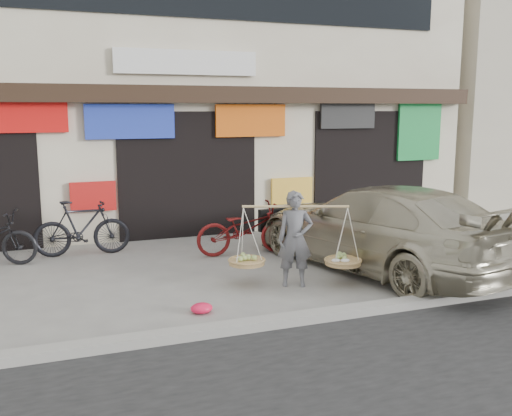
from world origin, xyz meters
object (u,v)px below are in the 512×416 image
object	(u,v)px
street_vendor	(295,243)
bike_2	(246,229)
bike_1	(82,228)
suv	(379,227)

from	to	relation	value
street_vendor	bike_2	bearing A→B (deg)	112.64
street_vendor	bike_1	bearing A→B (deg)	154.50
bike_1	suv	bearing A→B (deg)	-116.06
street_vendor	bike_2	distance (m)	2.13
bike_1	suv	size ratio (longest dim) A/B	0.33
bike_1	bike_2	world-z (taller)	bike_1
street_vendor	bike_2	size ratio (longest dim) A/B	1.04
bike_1	suv	world-z (taller)	suv
street_vendor	suv	distance (m)	1.82
bike_2	street_vendor	bearing A→B (deg)	-174.51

